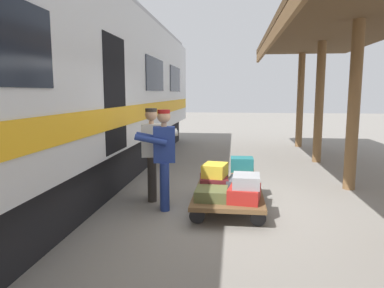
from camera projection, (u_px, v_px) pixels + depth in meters
The scene contains 14 objects.
ground_plane at pixel (238, 207), 6.22m from camera, with size 60.00×60.00×0.00m, color gray.
train_car at pixel (34, 88), 6.35m from camera, with size 3.02×18.13×4.00m.
luggage_cart at pixel (228, 193), 6.18m from camera, with size 1.16×2.07×0.31m.
suitcase_slate_roller at pixel (244, 184), 6.13m from camera, with size 0.50×0.63×0.22m, color #4C515B.
suitcase_tan_vintage at pixel (215, 174), 6.74m from camera, with size 0.44×0.51×0.29m, color tan.
suitcase_red_plastic at pixel (244, 193), 5.57m from camera, with size 0.46×0.63×0.22m, color #AD231E.
suitcase_maroon_trunk at pixel (214, 183), 6.18m from camera, with size 0.47×0.58×0.24m, color maroon.
suitcase_orange_carryall at pixel (243, 177), 6.69m from camera, with size 0.42×0.63×0.21m, color #CC6B23.
suitcase_olive_duffel at pixel (211, 194), 5.63m from camera, with size 0.50×0.52×0.17m, color brown.
suitcase_yellow_case at pixel (215, 170), 6.15m from camera, with size 0.37×0.48×0.22m, color gold.
suitcase_teal_softside at pixel (242, 164), 6.67m from camera, with size 0.41×0.36×0.26m, color #1E666B.
suitcase_gray_aluminum at pixel (246, 181), 5.53m from camera, with size 0.41×0.51×0.19m, color #9EA0A5.
porter_in_overalls at pixel (163, 156), 6.01m from camera, with size 0.72×0.52×1.70m.
porter_by_door at pixel (153, 151), 6.52m from camera, with size 0.72×0.52×1.70m.
Camera 1 is at (0.09, 6.05, 1.98)m, focal length 33.36 mm.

